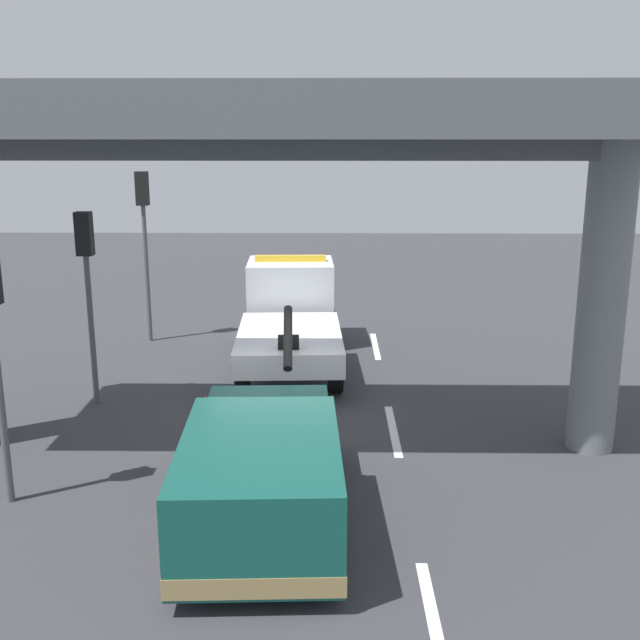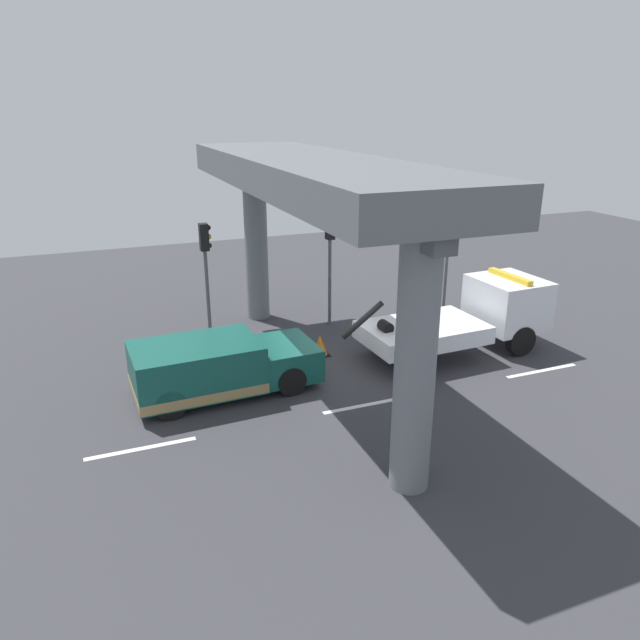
% 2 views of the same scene
% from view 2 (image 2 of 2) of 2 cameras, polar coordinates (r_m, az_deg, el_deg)
% --- Properties ---
extents(ground_plane, '(60.00, 40.00, 0.10)m').
position_cam_2_polar(ground_plane, '(18.34, 1.46, -5.21)').
color(ground_plane, '#38383D').
extents(lane_stripe_west, '(2.60, 0.16, 0.01)m').
position_cam_2_polar(lane_stripe_west, '(15.15, -16.80, -11.74)').
color(lane_stripe_west, silver).
rests_on(lane_stripe_west, ground).
extents(lane_stripe_mid, '(2.60, 0.16, 0.01)m').
position_cam_2_polar(lane_stripe_mid, '(16.49, 4.54, -8.11)').
color(lane_stripe_mid, silver).
rests_on(lane_stripe_mid, ground).
extents(lane_stripe_east, '(2.60, 0.16, 0.01)m').
position_cam_2_polar(lane_stripe_east, '(19.66, 20.52, -4.59)').
color(lane_stripe_east, silver).
rests_on(lane_stripe_east, ground).
extents(tow_truck_white, '(7.30, 2.63, 2.46)m').
position_cam_2_polar(tow_truck_white, '(20.21, 14.45, 0.41)').
color(tow_truck_white, white).
rests_on(tow_truck_white, ground).
extents(towed_van_green, '(5.28, 2.40, 1.58)m').
position_cam_2_polar(towed_van_green, '(17.02, -9.86, -4.53)').
color(towed_van_green, '#145147').
rests_on(towed_van_green, ground).
extents(overpass_structure, '(3.60, 13.65, 6.45)m').
position_cam_2_polar(overpass_structure, '(16.47, -0.83, 12.11)').
color(overpass_structure, slate).
rests_on(overpass_structure, ground).
extents(traffic_light_near, '(0.39, 0.32, 4.10)m').
position_cam_2_polar(traffic_light_near, '(20.22, -10.92, 6.01)').
color(traffic_light_near, '#515456').
rests_on(traffic_light_near, ground).
extents(traffic_light_far, '(0.39, 0.32, 4.12)m').
position_cam_2_polar(traffic_light_far, '(21.47, 1.01, 7.22)').
color(traffic_light_far, '#515456').
rests_on(traffic_light_far, ground).
extents(traffic_light_mid, '(0.39, 0.32, 4.69)m').
position_cam_2_polar(traffic_light_mid, '(23.73, 12.38, 8.96)').
color(traffic_light_mid, '#515456').
rests_on(traffic_light_mid, ground).
extents(traffic_cone_orange, '(0.58, 0.58, 0.69)m').
position_cam_2_polar(traffic_cone_orange, '(19.45, -0.01, -2.47)').
color(traffic_cone_orange, orange).
rests_on(traffic_cone_orange, ground).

